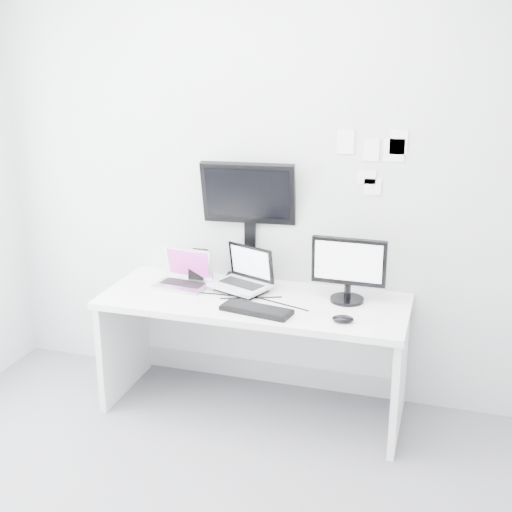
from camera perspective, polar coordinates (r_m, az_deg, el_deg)
name	(u,v)px	position (r m, az deg, el deg)	size (l,w,h in m)	color
back_wall	(270,183)	(4.12, 1.22, 6.19)	(3.60, 3.60, 0.00)	#B4B6B8
desk	(254,355)	(4.12, -0.19, -8.33)	(1.80, 0.70, 0.73)	white
macbook	(181,268)	(4.14, -6.34, -1.05)	(0.32, 0.24, 0.24)	#A7A7AC
speaker	(198,266)	(4.24, -4.91, -0.82)	(0.10, 0.10, 0.20)	black
dell_laptop	(240,270)	(4.03, -1.39, -1.18)	(0.33, 0.26, 0.28)	silver
rear_monitor	(249,220)	(4.17, -0.57, 3.07)	(0.57, 0.21, 0.78)	black
samsung_monitor	(348,269)	(3.90, 7.80, -1.11)	(0.43, 0.20, 0.39)	black
keyboard	(256,310)	(3.77, 0.04, -4.59)	(0.40, 0.14, 0.03)	black
mouse	(343,319)	(3.67, 7.36, -5.29)	(0.12, 0.08, 0.04)	black
wall_note_0	(346,142)	(3.97, 7.58, 9.56)	(0.10, 0.00, 0.14)	white
wall_note_1	(371,150)	(3.95, 9.73, 8.84)	(0.09, 0.00, 0.13)	white
wall_note_2	(399,142)	(3.93, 11.96, 9.40)	(0.10, 0.00, 0.14)	white
wall_note_3	(366,177)	(3.98, 9.32, 6.59)	(0.11, 0.00, 0.08)	white
wall_note_4	(394,150)	(3.94, 11.59, 8.76)	(0.12, 0.00, 0.13)	white
wall_note_5	(372,187)	(3.99, 9.82, 5.79)	(0.10, 0.00, 0.10)	white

